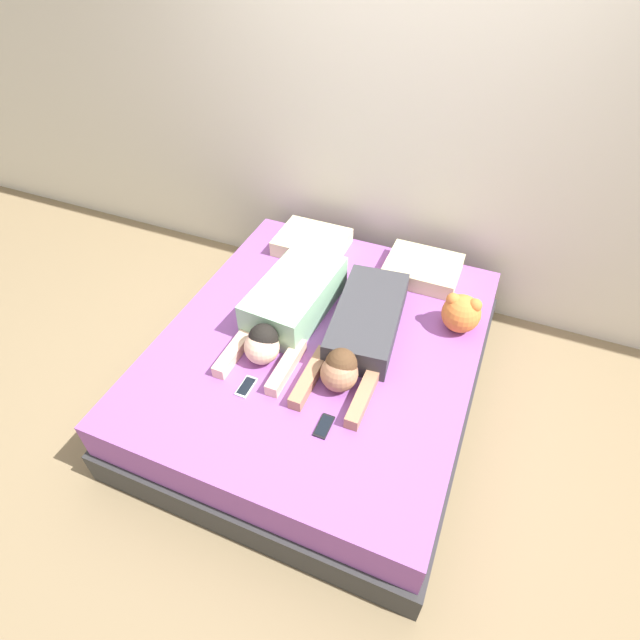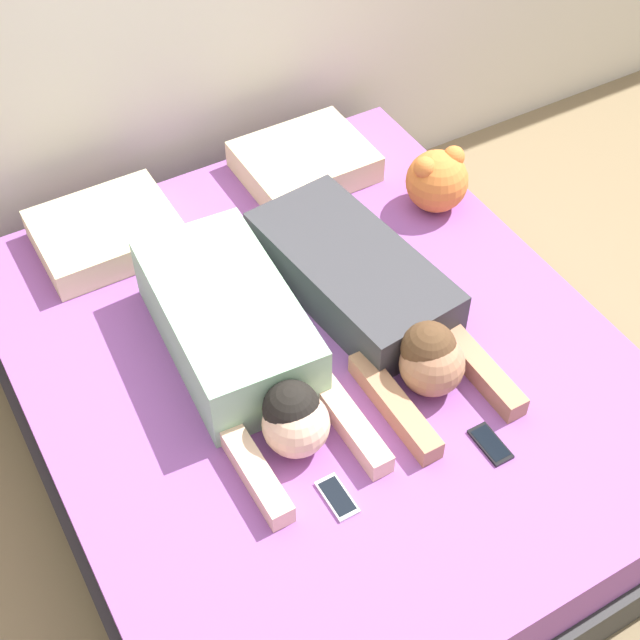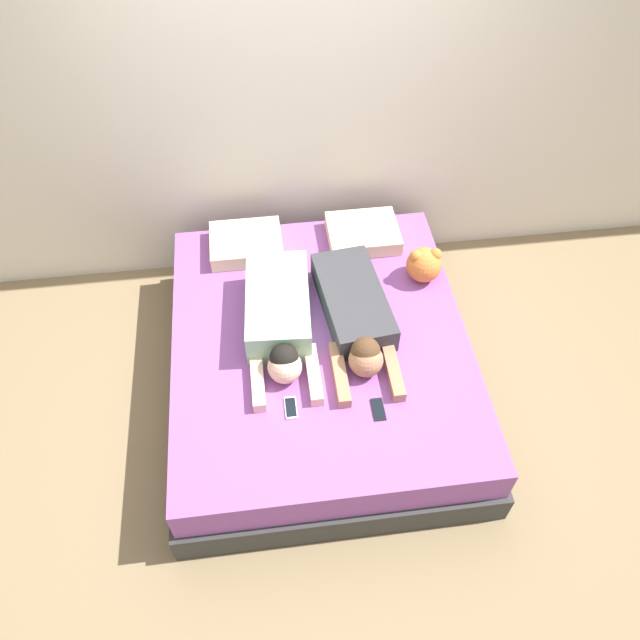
% 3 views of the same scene
% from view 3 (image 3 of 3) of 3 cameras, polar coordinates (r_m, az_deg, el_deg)
% --- Properties ---
extents(ground_plane, '(12.00, 12.00, 0.00)m').
position_cam_3_polar(ground_plane, '(4.08, 0.00, -5.54)').
color(ground_plane, '#7F6B4C').
extents(wall_back, '(12.00, 0.06, 2.60)m').
position_cam_3_polar(wall_back, '(4.06, -2.27, 19.49)').
color(wall_back, beige).
rests_on(wall_back, ground_plane).
extents(bed, '(1.81, 2.10, 0.46)m').
position_cam_3_polar(bed, '(3.89, 0.00, -3.65)').
color(bed, '#2D2D2D').
rests_on(bed, ground_plane).
extents(pillow_head_left, '(0.47, 0.38, 0.11)m').
position_cam_3_polar(pillow_head_left, '(4.20, -6.77, 6.96)').
color(pillow_head_left, beige).
rests_on(pillow_head_left, bed).
extents(pillow_head_right, '(0.47, 0.38, 0.11)m').
position_cam_3_polar(pillow_head_right, '(4.25, 3.94, 7.90)').
color(pillow_head_right, beige).
rests_on(pillow_head_right, bed).
extents(person_left, '(0.41, 1.01, 0.23)m').
position_cam_3_polar(person_left, '(3.66, -3.73, 0.19)').
color(person_left, '#8CBF99').
rests_on(person_left, bed).
extents(person_right, '(0.43, 1.08, 0.23)m').
position_cam_3_polar(person_right, '(3.70, 3.31, 0.39)').
color(person_right, '#333338').
rests_on(person_right, bed).
extents(cell_phone_left, '(0.06, 0.14, 0.01)m').
position_cam_3_polar(cell_phone_left, '(3.41, -2.69, -8.02)').
color(cell_phone_left, silver).
rests_on(cell_phone_left, bed).
extents(cell_phone_right, '(0.06, 0.14, 0.01)m').
position_cam_3_polar(cell_phone_right, '(3.42, 5.35, -8.13)').
color(cell_phone_right, black).
rests_on(cell_phone_right, bed).
extents(plush_toy, '(0.22, 0.22, 0.24)m').
position_cam_3_polar(plush_toy, '(3.99, 9.49, 5.07)').
color(plush_toy, orange).
rests_on(plush_toy, bed).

